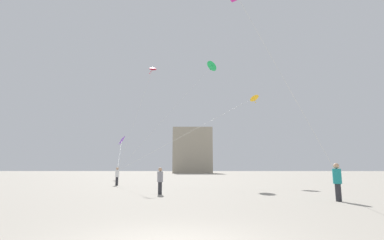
% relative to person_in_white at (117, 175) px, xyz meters
% --- Properties ---
extents(person_in_white, '(0.35, 0.35, 1.63)m').
position_rel_person_in_white_xyz_m(person_in_white, '(0.00, 0.00, 0.00)').
color(person_in_white, '#2D2D33').
rests_on(person_in_white, ground_plane).
extents(person_in_teal, '(0.39, 0.39, 1.78)m').
position_rel_person_in_white_xyz_m(person_in_teal, '(13.97, -12.66, 0.09)').
color(person_in_teal, '#2D2D33').
rests_on(person_in_teal, ground_plane).
extents(person_in_grey, '(0.34, 0.34, 1.58)m').
position_rel_person_in_white_xyz_m(person_in_grey, '(5.07, -9.07, -0.02)').
color(person_in_grey, '#2D2D33').
rests_on(person_in_grey, ground_plane).
extents(kite_violet_diamond, '(4.31, 16.31, 4.96)m').
position_rel_person_in_white_xyz_m(kite_violet_diamond, '(-3.76, 15.46, 4.69)').
color(kite_violet_diamond, purple).
extents(kite_amber_diamond, '(14.14, 4.68, 8.10)m').
position_rel_person_in_white_xyz_m(kite_amber_diamond, '(13.25, 3.92, 8.04)').
color(kite_amber_diamond, yellow).
extents(kite_emerald_diamond, '(9.93, 7.61, 12.98)m').
position_rel_person_in_white_xyz_m(kite_emerald_diamond, '(9.05, 6.68, 12.73)').
color(kite_emerald_diamond, green).
extents(kite_crimson_diamond, '(3.22, 2.20, 10.63)m').
position_rel_person_in_white_xyz_m(kite_crimson_diamond, '(2.70, 1.74, 10.50)').
color(kite_crimson_diamond, red).
extents(building_left_hall, '(12.20, 10.88, 13.96)m').
position_rel_person_in_white_xyz_m(building_left_hall, '(5.76, 66.52, 6.09)').
color(building_left_hall, '#A39984').
rests_on(building_left_hall, ground_plane).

